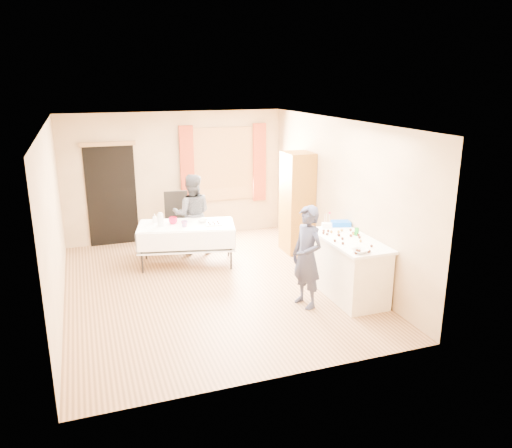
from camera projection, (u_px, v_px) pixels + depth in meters
name	position (u px, v px, depth m)	size (l,w,h in m)	color
floor	(212.00, 286.00, 8.07)	(4.50, 5.50, 0.02)	#9E7047
ceiling	(207.00, 122.00, 7.33)	(4.50, 5.50, 0.02)	white
wall_back	(176.00, 176.00, 10.20)	(4.50, 0.02, 2.60)	tan
wall_front	(275.00, 271.00, 5.20)	(4.50, 0.02, 2.60)	tan
wall_left	(53.00, 222.00, 6.98)	(0.02, 5.50, 2.60)	tan
wall_right	(339.00, 197.00, 8.42)	(0.02, 5.50, 2.60)	tan
window_frame	(223.00, 164.00, 10.43)	(1.32, 0.06, 1.52)	olive
window_pane	(224.00, 164.00, 10.41)	(1.20, 0.02, 1.40)	white
curtain_left	(187.00, 167.00, 10.13)	(0.28, 0.06, 1.65)	#98331A
curtain_right	(259.00, 162.00, 10.63)	(0.28, 0.06, 1.65)	#98331A
doorway	(112.00, 196.00, 9.84)	(0.95, 0.04, 2.00)	black
door_lintel	(107.00, 144.00, 9.53)	(1.05, 0.06, 0.08)	olive
cabinet	(297.00, 203.00, 9.46)	(0.50, 0.60, 1.91)	#8E5819
counter	(348.00, 267.00, 7.61)	(0.71, 1.49, 0.91)	#F4E7CE
party_table	(187.00, 241.00, 8.89)	(1.83, 1.21, 0.75)	black
chair	(179.00, 232.00, 9.76)	(0.48, 0.48, 1.12)	black
girl	(307.00, 257.00, 7.17)	(0.50, 0.63, 1.51)	#24263F
woman	(192.00, 214.00, 9.42)	(0.86, 0.74, 1.52)	black
soda_can	(357.00, 232.00, 7.63)	(0.07, 0.07, 0.12)	#1A9527
mixing_bowl	(360.00, 251.00, 6.88)	(0.24, 0.24, 0.05)	white
foam_block	(327.00, 225.00, 8.02)	(0.15, 0.10, 0.08)	white
blue_basket	(341.00, 223.00, 8.13)	(0.30, 0.20, 0.08)	blue
pitcher	(160.00, 220.00, 8.66)	(0.11, 0.11, 0.22)	silver
cup_red	(173.00, 221.00, 8.81)	(0.18, 0.18, 0.12)	red
cup_rainbow	(184.00, 224.00, 8.64)	(0.12, 0.12, 0.11)	red
small_bowl	(203.00, 221.00, 8.91)	(0.17, 0.17, 0.05)	white
pastry_tray	(214.00, 224.00, 8.77)	(0.28, 0.20, 0.02)	white
bottle	(155.00, 218.00, 8.89)	(0.08, 0.08, 0.16)	white
cake_balls	(347.00, 238.00, 7.46)	(0.53, 1.13, 0.04)	#3F2314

